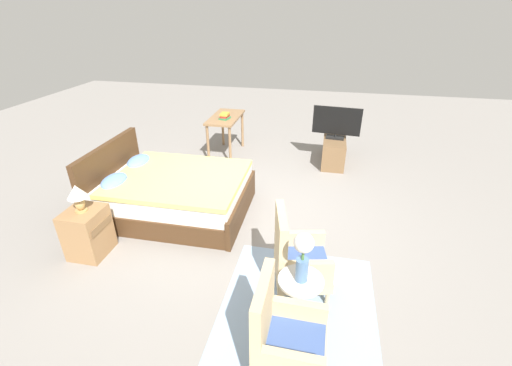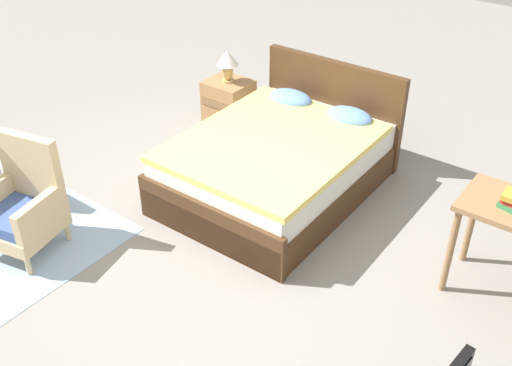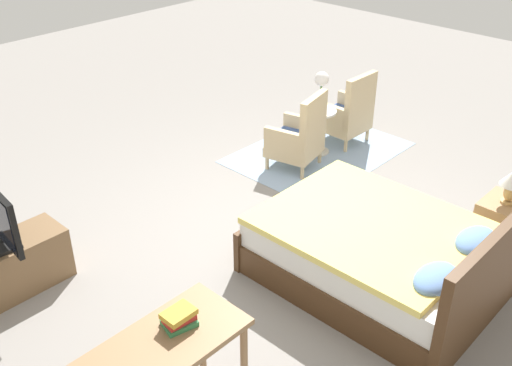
% 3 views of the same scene
% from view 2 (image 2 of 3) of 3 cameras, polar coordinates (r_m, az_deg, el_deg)
% --- Properties ---
extents(ground_plane, '(16.00, 16.00, 0.00)m').
position_cam_2_polar(ground_plane, '(4.81, -3.88, -6.93)').
color(ground_plane, gray).
extents(bed, '(1.49, 1.99, 0.96)m').
position_cam_2_polar(bed, '(5.39, 2.32, 2.05)').
color(bed, '#472D19').
rests_on(bed, ground_plane).
extents(armchair_by_window_right, '(0.65, 0.65, 0.92)m').
position_cam_2_polar(armchair_by_window_right, '(5.02, -21.32, -2.06)').
color(armchair_by_window_right, '#CCB284').
rests_on(armchair_by_window_right, floor_rug).
extents(nightstand, '(0.44, 0.41, 0.59)m').
position_cam_2_polar(nightstand, '(6.37, -2.61, 7.22)').
color(nightstand, '#997047').
rests_on(nightstand, ground_plane).
extents(table_lamp, '(0.22, 0.22, 0.33)m').
position_cam_2_polar(table_lamp, '(6.16, -2.73, 11.47)').
color(table_lamp, tan).
rests_on(table_lamp, nightstand).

